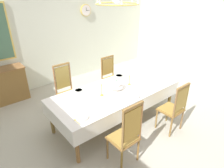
{
  "coord_description": "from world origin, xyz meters",
  "views": [
    {
      "loc": [
        -2.39,
        -2.66,
        2.7
      ],
      "look_at": [
        -0.14,
        0.04,
        0.97
      ],
      "focal_mm": 31.27,
      "sensor_mm": 36.0,
      "label": 1
    }
  ],
  "objects": [
    {
      "name": "dining_table",
      "position": [
        0.0,
        0.07,
        0.7
      ],
      "size": [
        2.76,
        1.19,
        0.77
      ],
      "color": "brown",
      "rests_on": "ground"
    },
    {
      "name": "chair_north_b",
      "position": [
        0.66,
        1.07,
        0.56
      ],
      "size": [
        0.44,
        0.42,
        1.09
      ],
      "rotation": [
        0.0,
        0.0,
        3.14
      ],
      "color": "olive",
      "rests_on": "ground"
    },
    {
      "name": "chandelier",
      "position": [
        -0.0,
        0.07,
        2.47
      ],
      "size": [
        0.77,
        0.76,
        0.66
      ],
      "color": "gold"
    },
    {
      "name": "bowl_near_right",
      "position": [
        0.49,
        0.53,
        0.8
      ],
      "size": [
        0.18,
        0.18,
        0.04
      ],
      "color": "silver",
      "rests_on": "tablecloth"
    },
    {
      "name": "spoon_secondary",
      "position": [
        0.61,
        0.56,
        0.78
      ],
      "size": [
        0.05,
        0.18,
        0.01
      ],
      "rotation": [
        0.0,
        0.0,
        0.19
      ],
      "color": "gold",
      "rests_on": "tablecloth"
    },
    {
      "name": "right_wall",
      "position": [
        3.63,
        0.0,
        1.57
      ],
      "size": [
        0.08,
        5.62,
        3.15
      ],
      "primitive_type": "cube",
      "color": "silver",
      "rests_on": "ground"
    },
    {
      "name": "mounted_clock",
      "position": [
        1.08,
        2.78,
        2.08
      ],
      "size": [
        0.36,
        0.06,
        0.36
      ],
      "color": "#D1B251"
    },
    {
      "name": "spoon_primary",
      "position": [
        -1.2,
        -0.32,
        0.78
      ],
      "size": [
        0.03,
        0.18,
        0.01
      ],
      "rotation": [
        0.0,
        0.0,
        0.02
      ],
      "color": "gold",
      "rests_on": "tablecloth"
    },
    {
      "name": "chair_south_b",
      "position": [
        0.66,
        -0.93,
        0.56
      ],
      "size": [
        0.44,
        0.42,
        1.1
      ],
      "color": "olive",
      "rests_on": "ground"
    },
    {
      "name": "bowl_far_left",
      "position": [
        -0.65,
        0.52,
        0.79
      ],
      "size": [
        0.18,
        0.18,
        0.04
      ],
      "color": "silver",
      "rests_on": "tablecloth"
    },
    {
      "name": "ground",
      "position": [
        0.0,
        0.0,
        -0.02
      ],
      "size": [
        7.18,
        5.62,
        0.04
      ],
      "primitive_type": "cube",
      "color": "#B5B3A4"
    },
    {
      "name": "candlestick_west",
      "position": [
        -0.38,
        0.07,
        0.92
      ],
      "size": [
        0.07,
        0.07,
        0.36
      ],
      "color": "gold",
      "rests_on": "tablecloth"
    },
    {
      "name": "bowl_far_right",
      "position": [
        0.07,
        -0.39,
        0.8
      ],
      "size": [
        0.2,
        0.2,
        0.04
      ],
      "color": "silver",
      "rests_on": "tablecloth"
    },
    {
      "name": "back_wall",
      "position": [
        0.0,
        2.85,
        1.57
      ],
      "size": [
        7.18,
        0.08,
        3.15
      ],
      "primitive_type": "cube",
      "color": "silver",
      "rests_on": "ground"
    },
    {
      "name": "candlestick_east",
      "position": [
        0.38,
        0.07,
        0.9
      ],
      "size": [
        0.07,
        0.07,
        0.33
      ],
      "color": "gold",
      "rests_on": "tablecloth"
    },
    {
      "name": "chair_south_a",
      "position": [
        -0.66,
        -0.93,
        0.6
      ],
      "size": [
        0.44,
        0.42,
        1.21
      ],
      "color": "olive",
      "rests_on": "ground"
    },
    {
      "name": "bowl_near_left",
      "position": [
        -1.08,
        -0.35,
        0.8
      ],
      "size": [
        0.18,
        0.18,
        0.04
      ],
      "color": "silver",
      "rests_on": "tablecloth"
    },
    {
      "name": "chair_north_a",
      "position": [
        -0.66,
        1.08,
        0.59
      ],
      "size": [
        0.44,
        0.42,
        1.19
      ],
      "rotation": [
        0.0,
        0.0,
        3.14
      ],
      "color": "olive",
      "rests_on": "ground"
    },
    {
      "name": "soup_tureen",
      "position": [
        -0.0,
        0.07,
        0.88
      ],
      "size": [
        0.29,
        0.29,
        0.23
      ],
      "color": "silver",
      "rests_on": "tablecloth"
    },
    {
      "name": "tablecloth",
      "position": [
        0.0,
        0.07,
        0.71
      ],
      "size": [
        2.78,
        1.21,
        0.31
      ],
      "color": "white",
      "rests_on": "dining_table"
    }
  ]
}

